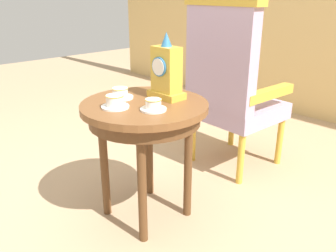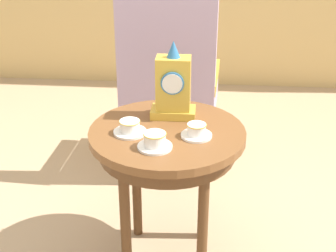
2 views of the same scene
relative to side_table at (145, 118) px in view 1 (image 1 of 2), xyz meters
name	(u,v)px [view 1 (image 1 of 2)]	position (x,y,z in m)	size (l,w,h in m)	color
ground_plane	(149,208)	(-0.03, 0.04, -0.57)	(10.00, 10.00, 0.00)	tan
side_table	(145,118)	(0.00, 0.00, 0.00)	(0.65, 0.65, 0.66)	brown
teacup_left	(120,94)	(-0.15, -0.04, 0.11)	(0.13, 0.13, 0.06)	white
teacup_right	(115,102)	(-0.03, -0.15, 0.11)	(0.13, 0.13, 0.06)	white
teacup_center	(153,105)	(0.12, -0.05, 0.11)	(0.12, 0.12, 0.06)	white
mantel_clock	(166,72)	(0.01, 0.14, 0.22)	(0.19, 0.11, 0.34)	gold
armchair	(230,86)	(-0.06, 0.79, 0.02)	(0.57, 0.56, 1.14)	#B299B7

